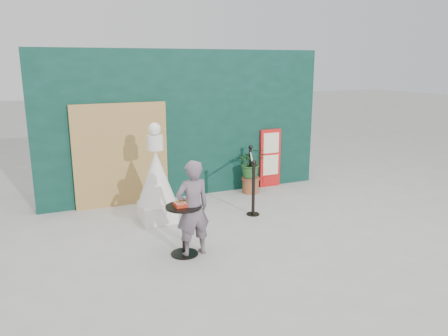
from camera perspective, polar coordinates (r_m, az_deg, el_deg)
ground at (r=6.69m, az=4.20°, el=-10.61°), size 60.00×60.00×0.00m
back_wall at (r=9.09m, az=-4.97°, el=5.74°), size 6.00×0.30×3.00m
bamboo_fence at (r=8.63m, az=-13.28°, el=1.62°), size 1.80×0.08×2.00m
woman at (r=6.29m, az=-4.13°, el=-5.29°), size 0.55×0.40×1.42m
menu_board at (r=9.83m, az=6.04°, el=1.29°), size 0.50×0.07×1.30m
statue at (r=7.69m, az=-8.81°, el=-1.80°), size 0.68×0.68×1.75m
cafe_table at (r=6.36m, az=-5.27°, el=-7.09°), size 0.52×0.52×0.75m
food_basket at (r=6.27m, az=-5.31°, el=-4.61°), size 0.26×0.19×0.11m
planter at (r=9.31m, az=3.52°, el=0.14°), size 0.58×0.50×0.99m
stanchion_barrier at (r=8.67m, az=3.64°, el=-1.41°), size 0.84×1.54×1.03m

